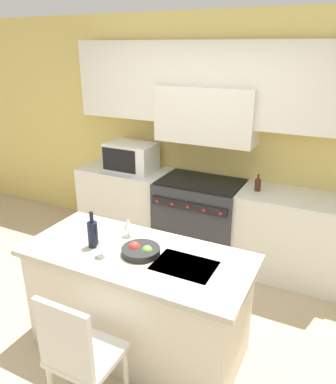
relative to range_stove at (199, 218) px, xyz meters
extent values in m
plane|color=tan|center=(0.00, -1.65, -0.46)|extent=(10.00, 10.00, 0.00)
cube|color=#DBC166|center=(0.00, 0.36, 0.89)|extent=(10.00, 0.06, 2.70)
cube|color=silver|center=(0.00, 0.16, 1.51)|extent=(3.14, 0.34, 0.85)
cube|color=silver|center=(0.00, 0.13, 1.19)|extent=(1.10, 0.40, 0.60)
cube|color=silver|center=(-1.02, 0.02, -0.02)|extent=(1.10, 0.62, 0.89)
cube|color=silver|center=(-1.02, 0.02, 0.44)|extent=(1.10, 0.62, 0.03)
cube|color=silver|center=(1.02, 0.02, -0.02)|extent=(1.10, 0.62, 0.89)
cube|color=silver|center=(1.02, 0.02, 0.44)|extent=(1.10, 0.62, 0.03)
cube|color=#2D2D33|center=(0.00, 0.00, -0.01)|extent=(0.94, 0.66, 0.91)
cube|color=black|center=(0.00, 0.00, 0.46)|extent=(0.90, 0.61, 0.01)
cube|color=black|center=(0.00, -0.34, 0.29)|extent=(0.87, 0.02, 0.09)
cylinder|color=#B21E1E|center=(-0.37, -0.35, 0.29)|extent=(0.04, 0.02, 0.04)
cylinder|color=#B21E1E|center=(-0.18, -0.35, 0.29)|extent=(0.04, 0.02, 0.04)
cylinder|color=#B21E1E|center=(0.00, -0.35, 0.29)|extent=(0.04, 0.02, 0.04)
cylinder|color=#B21E1E|center=(0.18, -0.35, 0.29)|extent=(0.04, 0.02, 0.04)
cylinder|color=#B21E1E|center=(0.37, -0.35, 0.29)|extent=(0.04, 0.02, 0.04)
cube|color=silver|center=(-0.92, 0.02, 0.62)|extent=(0.58, 0.40, 0.33)
cube|color=black|center=(-0.97, -0.18, 0.62)|extent=(0.45, 0.01, 0.27)
cube|color=beige|center=(0.12, -1.61, -0.04)|extent=(1.66, 0.74, 0.84)
cube|color=#B2A893|center=(0.12, -1.61, 0.40)|extent=(1.77, 0.80, 0.04)
cube|color=#2D2D30|center=(0.52, -1.61, 0.42)|extent=(0.44, 0.32, 0.01)
cylinder|color=#B2B2B7|center=(0.52, -1.42, 0.42)|extent=(0.02, 0.02, 0.00)
cube|color=beige|center=(0.12, -2.26, 0.01)|extent=(0.42, 0.40, 0.04)
cube|color=beige|center=(0.12, -2.44, 0.27)|extent=(0.40, 0.04, 0.49)
cylinder|color=beige|center=(-0.05, -2.09, -0.24)|extent=(0.04, 0.04, 0.45)
cylinder|color=beige|center=(0.30, -2.09, -0.24)|extent=(0.04, 0.04, 0.45)
cylinder|color=black|center=(-0.23, -1.67, 0.53)|extent=(0.08, 0.08, 0.20)
cylinder|color=black|center=(-0.23, -1.67, 0.67)|extent=(0.03, 0.03, 0.09)
cylinder|color=white|center=(-0.08, -1.77, 0.43)|extent=(0.07, 0.07, 0.01)
cylinder|color=white|center=(-0.08, -1.77, 0.46)|extent=(0.01, 0.01, 0.06)
cone|color=white|center=(-0.08, -1.77, 0.54)|extent=(0.08, 0.08, 0.09)
cylinder|color=white|center=(-0.07, -1.41, 0.43)|extent=(0.07, 0.07, 0.01)
cylinder|color=white|center=(-0.07, -1.41, 0.46)|extent=(0.01, 0.01, 0.06)
cone|color=white|center=(-0.07, -1.41, 0.54)|extent=(0.08, 0.08, 0.09)
cylinder|color=black|center=(0.16, -1.61, 0.45)|extent=(0.29, 0.29, 0.05)
sphere|color=red|center=(0.11, -1.61, 0.46)|extent=(0.09, 0.09, 0.09)
sphere|color=#66A83D|center=(0.22, -1.61, 0.46)|extent=(0.08, 0.08, 0.08)
cylinder|color=#422314|center=(0.64, 0.00, 0.52)|extent=(0.06, 0.06, 0.13)
cylinder|color=#422314|center=(0.64, 0.00, 0.61)|extent=(0.02, 0.02, 0.05)
camera|label=1|loc=(1.43, -3.71, 1.88)|focal=35.00mm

